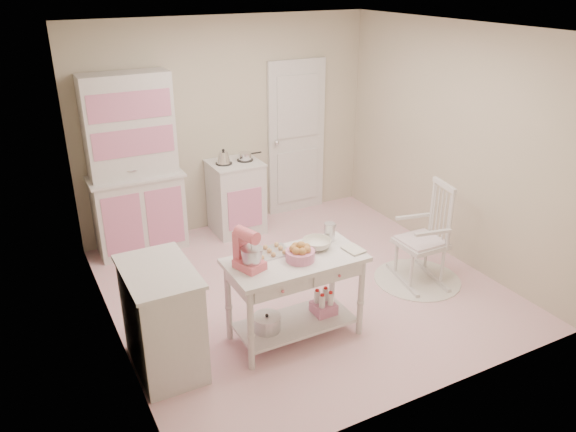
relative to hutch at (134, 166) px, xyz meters
The scene contains 14 objects.
room_shell 2.17m from the hutch, 53.00° to the right, with size 3.84×3.84×2.62m.
door 2.21m from the hutch, ahead, with size 0.82×0.05×2.04m, color silver.
hutch is the anchor object (origin of this frame).
stove 1.33m from the hutch, ahead, with size 0.62×0.57×0.92m, color silver.
base_cabinet 2.36m from the hutch, 99.55° to the right, with size 0.54×0.84×0.92m, color silver.
lace_rug 3.38m from the hutch, 41.24° to the right, with size 0.92×0.92×0.01m, color white.
rocking_chair 3.26m from the hutch, 41.24° to the right, with size 0.48×0.72×1.10m, color silver.
work_table 2.59m from the hutch, 72.02° to the right, with size 1.20×0.60×0.80m, color silver.
stand_mixer 2.40m from the hutch, 81.47° to the right, with size 0.20×0.28×0.34m, color #DC5C6B.
cookie_tray 2.31m from the hutch, 74.20° to the right, with size 0.34×0.24×0.02m, color silver.
bread_basket 2.57m from the hutch, 71.94° to the right, with size 0.25×0.25×0.09m, color pink.
mixing_bowl 2.54m from the hutch, 65.85° to the right, with size 0.26×0.26×0.08m, color silver.
metal_pitcher 2.54m from the hutch, 61.41° to the right, with size 0.10×0.10×0.17m, color silver.
recipe_book 2.80m from the hutch, 63.98° to the right, with size 0.15×0.20×0.02m, color silver.
Camera 1 is at (-2.52, -4.47, 3.07)m, focal length 35.00 mm.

